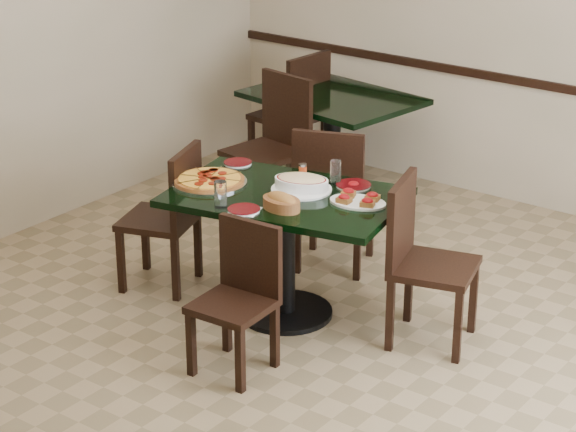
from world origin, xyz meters
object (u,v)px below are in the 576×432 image
Objects in this scene: main_table at (286,224)px; back_chair_left at (297,108)px; back_chair_near at (275,138)px; bread_basket at (281,202)px; chair_left at (171,211)px; chair_far at (332,191)px; bruschetta_platter at (358,199)px; chair_right at (420,253)px; chair_near at (240,290)px; lasagna_casserole at (301,183)px; pepperoni_pizza at (209,180)px; back_table at (332,125)px.

back_chair_left is at bearing 113.03° from main_table.
back_chair_near is 3.97× the size of bread_basket.
chair_left is (-0.78, -0.10, -0.07)m from main_table.
chair_far reaches higher than bruschetta_platter.
chair_far is 1.01m from chair_right.
chair_far is at bearing 121.16° from chair_left.
chair_near is at bearing 35.83° from back_chair_left.
back_chair_near reaches higher than lasagna_casserole.
pepperoni_pizza is at bearing -176.48° from main_table.
back_table is 1.36× the size of chair_far.
pepperoni_pizza is 0.54m from lasagna_casserole.
back_chair_left is (-0.54, 2.01, 0.06)m from chair_left.
chair_left is at bearing -179.75° from bruschetta_platter.
chair_far is 1.02× the size of chair_right.
chair_right is (0.75, 0.20, -0.05)m from main_table.
back_chair_near reaches higher than chair_far.
back_table is at bearing 91.70° from back_chair_near.
chair_left reaches higher than bread_basket.
back_chair_near is at bearing 44.79° from chair_right.
chair_left is 3.53× the size of bread_basket.
chair_far is 1.00m from chair_left.
main_table and back_table have the same top height.
back_table is at bearing 103.75° from pepperoni_pizza.
back_chair_left is 2.76× the size of bruschetta_platter.
bread_basket reaches higher than bruschetta_platter.
chair_left reaches higher than back_table.
bruschetta_platter is (0.28, 0.31, -0.02)m from bread_basket.
main_table is 2.32m from back_chair_left.
chair_far is 0.81m from bruschetta_platter.
chair_far is 0.88m from pepperoni_pizza.
main_table is at bearing -174.05° from bruschetta_platter.
bruschetta_platter is at bearing 88.39° from chair_right.
chair_near is 0.80× the size of back_chair_near.
main_table is 0.64m from chair_near.
chair_near is 0.83m from bruschetta_platter.
chair_far is 3.76× the size of bread_basket.
chair_right is 2.01m from back_chair_near.
chair_right is at bearing 55.86° from back_chair_left.
chair_right reaches higher than bread_basket.
lasagna_casserole reaches higher than bruschetta_platter.
chair_right is 2.60× the size of lasagna_casserole.
back_chair_near is at bearing 131.86° from bruschetta_platter.
bread_basket is at bearing -142.50° from bruschetta_platter.
chair_left is at bearing -178.39° from bread_basket.
pepperoni_pizza is (0.87, -2.03, 0.22)m from back_chair_left.
pepperoni_pizza is 1.71× the size of bread_basket.
chair_near is 2.25× the size of bruschetta_platter.
bread_basket is (0.57, -0.07, 0.02)m from pepperoni_pizza.
main_table is at bearing -54.62° from back_table.
chair_right is 1.27m from pepperoni_pizza.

